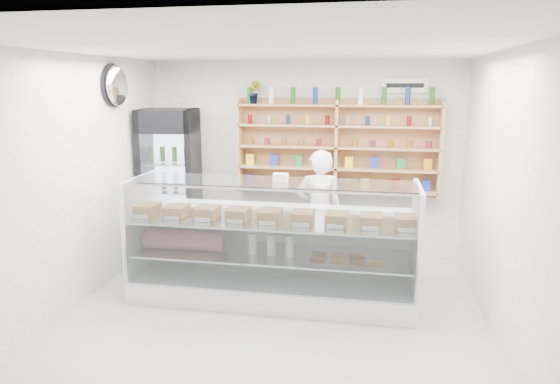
# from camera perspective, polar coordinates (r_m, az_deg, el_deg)

# --- Properties ---
(room) EXTENTS (5.00, 5.00, 5.00)m
(room) POSITION_cam_1_polar(r_m,az_deg,el_deg) (4.90, -1.40, -0.38)
(room) COLOR #A9A9AE
(room) RESTS_ON ground
(display_counter) EXTENTS (3.25, 0.97, 1.41)m
(display_counter) POSITION_cam_1_polar(r_m,az_deg,el_deg) (5.87, -0.87, -8.62)
(display_counter) COLOR white
(display_counter) RESTS_ON floor
(shop_worker) EXTENTS (0.67, 0.51, 1.65)m
(shop_worker) POSITION_cam_1_polar(r_m,az_deg,el_deg) (6.56, 4.49, -2.31)
(shop_worker) COLOR white
(shop_worker) RESTS_ON floor
(drinks_cooler) EXTENTS (0.86, 0.84, 2.13)m
(drinks_cooler) POSITION_cam_1_polar(r_m,az_deg,el_deg) (7.37, -12.37, 0.99)
(drinks_cooler) COLOR black
(drinks_cooler) RESTS_ON floor
(wall_shelving) EXTENTS (2.84, 0.28, 1.33)m
(wall_shelving) POSITION_cam_1_polar(r_m,az_deg,el_deg) (7.09, 6.49, 5.07)
(wall_shelving) COLOR tan
(wall_shelving) RESTS_ON back_wall
(potted_plant) EXTENTS (0.18, 0.14, 0.32)m
(potted_plant) POSITION_cam_1_polar(r_m,az_deg,el_deg) (7.21, -2.95, 11.32)
(potted_plant) COLOR #1E6626
(potted_plant) RESTS_ON wall_shelving
(security_mirror) EXTENTS (0.15, 0.50, 0.50)m
(security_mirror) POSITION_cam_1_polar(r_m,az_deg,el_deg) (6.67, -18.14, 11.48)
(security_mirror) COLOR silver
(security_mirror) RESTS_ON left_wall
(wall_sign) EXTENTS (0.62, 0.03, 0.20)m
(wall_sign) POSITION_cam_1_polar(r_m,az_deg,el_deg) (7.16, 14.09, 11.73)
(wall_sign) COLOR white
(wall_sign) RESTS_ON back_wall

